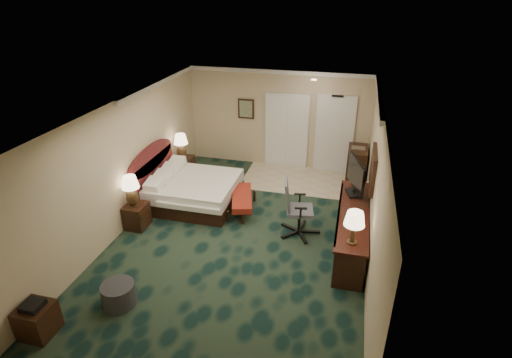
% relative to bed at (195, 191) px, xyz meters
% --- Properties ---
extents(floor, '(5.00, 7.50, 0.00)m').
position_rel_bed_xyz_m(floor, '(1.45, -1.10, -0.30)').
color(floor, black).
rests_on(floor, ground).
extents(ceiling, '(5.00, 7.50, 0.00)m').
position_rel_bed_xyz_m(ceiling, '(1.45, -1.10, 2.40)').
color(ceiling, silver).
rests_on(ceiling, wall_back).
extents(wall_back, '(5.00, 0.00, 2.70)m').
position_rel_bed_xyz_m(wall_back, '(1.45, 2.65, 1.05)').
color(wall_back, '#CAAE85').
rests_on(wall_back, ground).
extents(wall_front, '(5.00, 0.00, 2.70)m').
position_rel_bed_xyz_m(wall_front, '(1.45, -4.85, 1.05)').
color(wall_front, '#CAAE85').
rests_on(wall_front, ground).
extents(wall_left, '(0.00, 7.50, 2.70)m').
position_rel_bed_xyz_m(wall_left, '(-1.05, -1.10, 1.05)').
color(wall_left, '#CAAE85').
rests_on(wall_left, ground).
extents(wall_right, '(0.00, 7.50, 2.70)m').
position_rel_bed_xyz_m(wall_right, '(3.95, -1.10, 1.05)').
color(wall_right, '#CAAE85').
rests_on(wall_right, ground).
extents(crown_molding, '(5.00, 7.50, 0.10)m').
position_rel_bed_xyz_m(crown_molding, '(1.45, -1.10, 2.35)').
color(crown_molding, silver).
rests_on(crown_molding, wall_back).
extents(tile_patch, '(3.20, 1.70, 0.01)m').
position_rel_bed_xyz_m(tile_patch, '(2.35, 1.80, -0.30)').
color(tile_patch, '#C7BB93').
rests_on(tile_patch, ground).
extents(headboard, '(0.12, 2.00, 1.40)m').
position_rel_bed_xyz_m(headboard, '(-0.99, -0.10, 0.40)').
color(headboard, '#481813').
rests_on(headboard, ground).
extents(entry_door, '(1.02, 0.06, 2.18)m').
position_rel_bed_xyz_m(entry_door, '(3.00, 2.62, 0.75)').
color(entry_door, silver).
rests_on(entry_door, ground).
extents(closet_doors, '(1.20, 0.06, 2.10)m').
position_rel_bed_xyz_m(closet_doors, '(1.70, 2.61, 0.75)').
color(closet_doors, silver).
rests_on(closet_doors, ground).
extents(wall_art, '(0.45, 0.06, 0.55)m').
position_rel_bed_xyz_m(wall_art, '(0.55, 2.61, 1.30)').
color(wall_art, '#4A6458').
rests_on(wall_art, wall_back).
extents(wall_mirror, '(0.05, 0.95, 0.75)m').
position_rel_bed_xyz_m(wall_mirror, '(3.91, -0.50, 1.25)').
color(wall_mirror, white).
rests_on(wall_mirror, wall_right).
extents(bed, '(1.91, 1.77, 0.61)m').
position_rel_bed_xyz_m(bed, '(0.00, 0.00, 0.00)').
color(bed, silver).
rests_on(bed, ground).
extents(nightstand_near, '(0.42, 0.49, 0.53)m').
position_rel_bed_xyz_m(nightstand_near, '(-0.82, -1.27, -0.04)').
color(nightstand_near, black).
rests_on(nightstand_near, ground).
extents(nightstand_far, '(0.47, 0.54, 0.59)m').
position_rel_bed_xyz_m(nightstand_far, '(-0.80, 1.17, -0.01)').
color(nightstand_far, black).
rests_on(nightstand_far, ground).
extents(lamp_near, '(0.41, 0.41, 0.68)m').
position_rel_bed_xyz_m(lamp_near, '(-0.85, -1.30, 0.57)').
color(lamp_near, black).
rests_on(lamp_near, nightstand_near).
extents(lamp_far, '(0.41, 0.41, 0.68)m').
position_rel_bed_xyz_m(lamp_far, '(-0.79, 1.11, 0.63)').
color(lamp_far, black).
rests_on(lamp_far, nightstand_far).
extents(bed_bench, '(0.76, 1.31, 0.42)m').
position_rel_bed_xyz_m(bed_bench, '(1.18, -0.11, -0.09)').
color(bed_bench, maroon).
rests_on(bed_bench, ground).
extents(ottoman, '(0.68, 0.68, 0.39)m').
position_rel_bed_xyz_m(ottoman, '(0.04, -3.43, -0.11)').
color(ottoman, '#28292E').
rests_on(ottoman, ground).
extents(side_table, '(0.47, 0.47, 0.51)m').
position_rel_bed_xyz_m(side_table, '(-0.79, -4.27, -0.05)').
color(side_table, black).
rests_on(side_table, ground).
extents(desk, '(0.58, 2.71, 0.78)m').
position_rel_bed_xyz_m(desk, '(3.63, -0.88, 0.09)').
color(desk, black).
rests_on(desk, ground).
extents(tv, '(0.37, 0.97, 0.77)m').
position_rel_bed_xyz_m(tv, '(3.62, -0.13, 0.86)').
color(tv, black).
rests_on(tv, desk).
extents(desk_lamp, '(0.38, 0.38, 0.61)m').
position_rel_bed_xyz_m(desk_lamp, '(3.64, -1.91, 0.78)').
color(desk_lamp, black).
rests_on(desk_lamp, desk).
extents(desk_chair, '(0.81, 0.78, 1.21)m').
position_rel_bed_xyz_m(desk_chair, '(2.58, -0.68, 0.30)').
color(desk_chair, '#47474D').
rests_on(desk_chair, ground).
extents(minibar, '(0.49, 0.88, 0.93)m').
position_rel_bed_xyz_m(minibar, '(3.65, 2.10, 0.16)').
color(minibar, black).
rests_on(minibar, ground).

